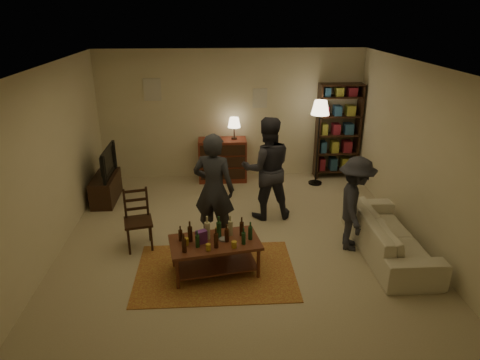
{
  "coord_description": "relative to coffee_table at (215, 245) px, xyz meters",
  "views": [
    {
      "loc": [
        -0.36,
        -5.84,
        3.44
      ],
      "look_at": [
        0.01,
        0.1,
        1.04
      ],
      "focal_mm": 32.0,
      "sensor_mm": 36.0,
      "label": 1
    }
  ],
  "objects": [
    {
      "name": "floor",
      "position": [
        0.39,
        0.75,
        -0.43
      ],
      "size": [
        6.0,
        6.0,
        0.0
      ],
      "primitive_type": "plane",
      "color": "#C6B793",
      "rests_on": "ground"
    },
    {
      "name": "room_shell",
      "position": [
        -0.25,
        3.73,
        1.38
      ],
      "size": [
        6.0,
        6.0,
        6.0
      ],
      "color": "beige",
      "rests_on": "ground"
    },
    {
      "name": "rug",
      "position": [
        0.0,
        0.0,
        -0.43
      ],
      "size": [
        2.2,
        1.5,
        0.01
      ],
      "primitive_type": "cube",
      "color": "#953C20",
      "rests_on": "ground"
    },
    {
      "name": "coffee_table",
      "position": [
        0.0,
        0.0,
        0.0
      ],
      "size": [
        1.31,
        0.86,
        0.84
      ],
      "rotation": [
        0.0,
        0.0,
        0.17
      ],
      "color": "brown",
      "rests_on": "ground"
    },
    {
      "name": "dining_chair",
      "position": [
        -1.16,
        0.8,
        0.06
      ],
      "size": [
        0.49,
        0.49,
        0.95
      ],
      "rotation": [
        0.0,
        0.0,
        0.22
      ],
      "color": "black",
      "rests_on": "ground"
    },
    {
      "name": "tv_stand",
      "position": [
        -2.05,
        2.55,
        -0.05
      ],
      "size": [
        0.4,
        1.0,
        1.06
      ],
      "color": "black",
      "rests_on": "ground"
    },
    {
      "name": "dresser",
      "position": [
        0.2,
        3.46,
        0.04
      ],
      "size": [
        1.0,
        0.5,
        1.36
      ],
      "color": "maroon",
      "rests_on": "ground"
    },
    {
      "name": "bookshelf",
      "position": [
        2.64,
        3.53,
        0.6
      ],
      "size": [
        0.9,
        0.34,
        2.02
      ],
      "color": "black",
      "rests_on": "ground"
    },
    {
      "name": "floor_lamp",
      "position": [
        2.13,
        3.13,
        1.06
      ],
      "size": [
        0.36,
        0.36,
        1.76
      ],
      "color": "black",
      "rests_on": "ground"
    },
    {
      "name": "sofa",
      "position": [
        2.59,
        0.35,
        -0.13
      ],
      "size": [
        0.81,
        2.08,
        0.61
      ],
      "primitive_type": "imported",
      "rotation": [
        0.0,
        0.0,
        1.57
      ],
      "color": "beige",
      "rests_on": "ground"
    },
    {
      "name": "person_left",
      "position": [
        0.01,
        0.9,
        0.45
      ],
      "size": [
        0.74,
        0.6,
        1.76
      ],
      "primitive_type": "imported",
      "rotation": [
        0.0,
        0.0,
        2.83
      ],
      "color": "#25262C",
      "rests_on": "ground"
    },
    {
      "name": "person_right",
      "position": [
        0.91,
        1.7,
        0.47
      ],
      "size": [
        0.91,
        0.73,
        1.79
      ],
      "primitive_type": "imported",
      "rotation": [
        0.0,
        0.0,
        3.21
      ],
      "color": "#282830",
      "rests_on": "ground"
    },
    {
      "name": "person_by_sofa",
      "position": [
        2.09,
        0.55,
        0.3
      ],
      "size": [
        0.75,
        1.04,
        1.46
      ],
      "primitive_type": "imported",
      "rotation": [
        0.0,
        0.0,
        1.33
      ],
      "color": "#282830",
      "rests_on": "ground"
    }
  ]
}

